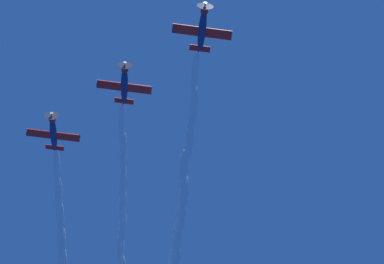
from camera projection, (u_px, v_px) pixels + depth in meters
airplane_lead at (202, 28)px, 67.74m from camera, size 7.47×8.34×2.86m
airplane_left_wingman at (124, 84)px, 74.25m from camera, size 7.47×8.34×2.80m
airplane_right_wingman at (53, 132)px, 77.25m from camera, size 7.47×8.35×2.80m
smoke_trail_lead at (176, 237)px, 93.43m from camera, size 61.46×16.19×6.54m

